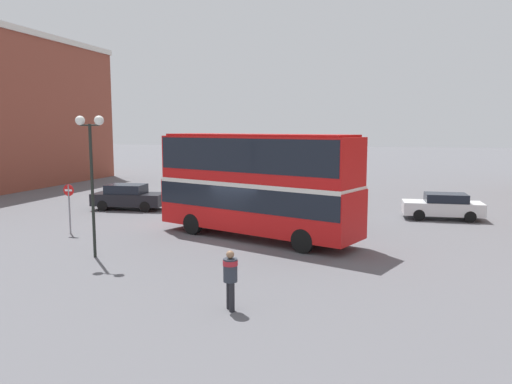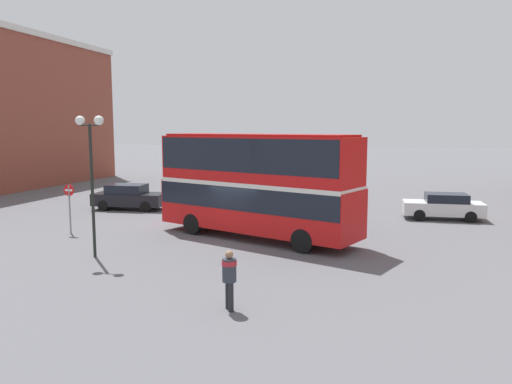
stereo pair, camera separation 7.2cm
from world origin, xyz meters
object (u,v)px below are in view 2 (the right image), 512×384
parked_car_kerb_near (309,191)px  no_entry_sign (69,201)px  pedestrian_foreground (229,274)px  parked_car_kerb_far (444,206)px  double_decker_bus (256,179)px  street_lamp_twin_globe (91,150)px  parked_car_side_street (129,197)px

parked_car_kerb_near → no_entry_sign: (-9.58, -13.57, 0.86)m
pedestrian_foreground → parked_car_kerb_far: 18.26m
no_entry_sign → pedestrian_foreground: bearing=-35.8°
double_decker_bus → street_lamp_twin_globe: bearing=-116.0°
double_decker_bus → pedestrian_foreground: (1.76, -9.21, -1.72)m
parked_car_side_street → street_lamp_twin_globe: 12.42m
parked_car_kerb_near → street_lamp_twin_globe: (-5.83, -17.23, 3.54)m
parked_car_kerb_near → no_entry_sign: size_ratio=1.65×
parked_car_kerb_near → parked_car_side_street: (-10.51, -6.27, 0.07)m
parked_car_kerb_far → parked_car_kerb_near: bearing=-32.1°
double_decker_bus → parked_car_side_street: double_decker_bus is taller
parked_car_kerb_near → parked_car_kerb_far: parked_car_kerb_far is taller
pedestrian_foreground → parked_car_side_street: 19.20m
parked_car_kerb_far → parked_car_side_street: size_ratio=0.95×
parked_car_kerb_near → no_entry_sign: 16.63m
double_decker_bus → pedestrian_foreground: double_decker_bus is taller
street_lamp_twin_globe → pedestrian_foreground: bearing=-30.5°
double_decker_bus → pedestrian_foreground: size_ratio=5.90×
double_decker_bus → pedestrian_foreground: bearing=-58.4°
pedestrian_foreground → no_entry_sign: no_entry_sign is taller
double_decker_bus → parked_car_side_street: size_ratio=2.20×
parked_car_kerb_far → parked_car_side_street: 19.06m
pedestrian_foreground → parked_car_kerb_near: 21.45m
parked_car_side_street → no_entry_sign: bearing=-88.9°
street_lamp_twin_globe → no_entry_sign: size_ratio=2.32×
street_lamp_twin_globe → parked_car_side_street: bearing=113.1°
parked_car_kerb_far → street_lamp_twin_globe: size_ratio=0.79×
parked_car_kerb_near → street_lamp_twin_globe: street_lamp_twin_globe is taller
pedestrian_foreground → parked_car_kerb_near: (-1.28, 21.41, -0.32)m
street_lamp_twin_globe → parked_car_kerb_far: bearing=41.3°
pedestrian_foreground → double_decker_bus: bearing=-114.6°
parked_car_kerb_far → parked_car_side_street: bearing=1.5°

